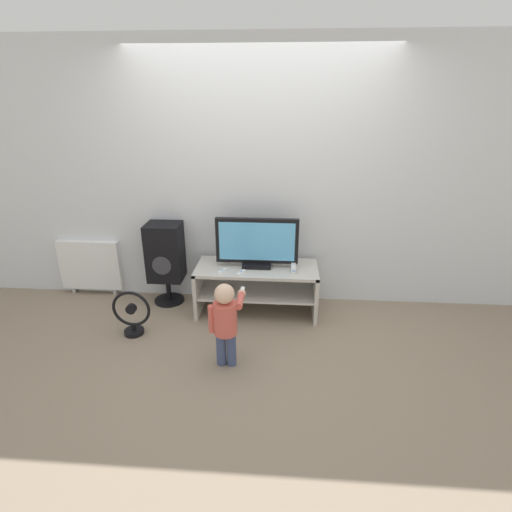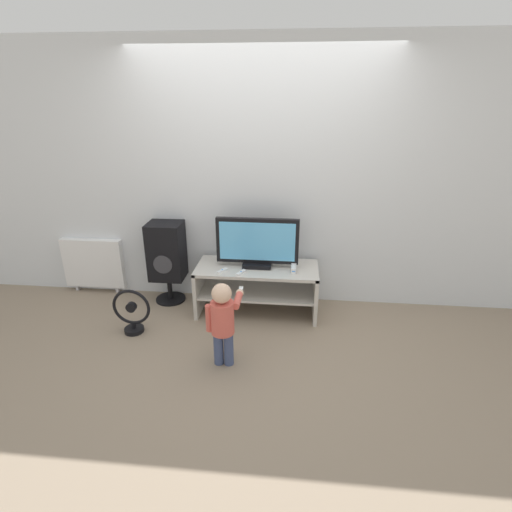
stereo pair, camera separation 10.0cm
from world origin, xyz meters
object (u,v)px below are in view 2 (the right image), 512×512
at_px(television, 257,243).
at_px(game_console, 294,268).
at_px(remote_primary, 222,271).
at_px(floor_fan, 132,313).
at_px(radiator, 94,263).
at_px(speaker_tower, 167,253).
at_px(remote_secondary, 241,273).
at_px(child, 223,318).

height_order(television, game_console, television).
relative_size(television, remote_primary, 6.19).
bearing_deg(game_console, remote_primary, -171.61).
distance_m(television, floor_fan, 1.35).
bearing_deg(floor_fan, radiator, 133.52).
distance_m(floor_fan, radiator, 1.08).
relative_size(television, speaker_tower, 0.92).
relative_size(television, radiator, 1.19).
height_order(speaker_tower, radiator, speaker_tower).
bearing_deg(remote_primary, game_console, 8.39).
bearing_deg(radiator, remote_secondary, -14.52).
distance_m(child, speaker_tower, 1.29).
relative_size(remote_secondary, speaker_tower, 0.15).
distance_m(television, remote_secondary, 0.33).
bearing_deg(floor_fan, game_console, 17.27).
relative_size(speaker_tower, radiator, 1.29).
bearing_deg(floor_fan, remote_primary, 24.30).
bearing_deg(remote_primary, television, 28.73).
height_order(remote_primary, floor_fan, remote_primary).
height_order(remote_secondary, speaker_tower, speaker_tower).
relative_size(game_console, remote_secondary, 1.26).
relative_size(remote_primary, radiator, 0.19).
bearing_deg(remote_primary, radiator, 164.67).
bearing_deg(speaker_tower, radiator, 171.81).
bearing_deg(game_console, speaker_tower, 171.79).
xyz_separation_m(remote_primary, radiator, (-1.53, 0.42, -0.17)).
height_order(game_console, child, child).
relative_size(remote_secondary, radiator, 0.20).
distance_m(remote_secondary, speaker_tower, 0.88).
distance_m(game_console, radiator, 2.24).
relative_size(remote_primary, floor_fan, 0.29).
bearing_deg(television, floor_fan, -154.39).
bearing_deg(speaker_tower, television, -6.87).
relative_size(remote_primary, remote_secondary, 0.98).
xyz_separation_m(remote_secondary, speaker_tower, (-0.82, 0.32, 0.04)).
bearing_deg(child, remote_secondary, 86.16).
bearing_deg(speaker_tower, remote_primary, -24.53).
distance_m(television, speaker_tower, 0.98).
bearing_deg(remote_secondary, remote_primary, 172.42).
height_order(remote_secondary, floor_fan, remote_secondary).
bearing_deg(remote_primary, remote_secondary, -7.58).
distance_m(speaker_tower, radiator, 0.93).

